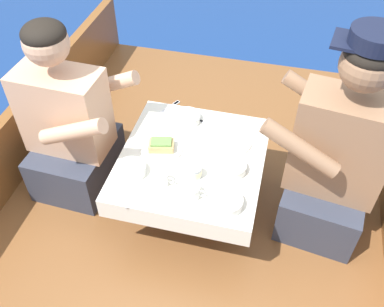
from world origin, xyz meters
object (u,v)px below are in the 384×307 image
person_starboard (335,158)px  coffee_cup_starboard (191,192)px  tin_can (194,172)px  person_port (70,128)px  coffee_cup_port (162,179)px  sandwich (161,145)px

person_starboard → coffee_cup_starboard: (-0.58, -0.31, -0.04)m
tin_can → person_starboard: bearing=17.9°
person_port → tin_can: size_ratio=13.94×
person_port → coffee_cup_port: person_port is taller
person_port → coffee_cup_starboard: bearing=-18.7°
coffee_cup_port → person_port: bearing=157.3°
sandwich → tin_can: (0.19, -0.12, -0.00)m
person_port → person_starboard: person_starboard is taller
person_starboard → coffee_cup_starboard: size_ratio=10.21×
sandwich → tin_can: bearing=-33.4°
person_port → coffee_cup_port: size_ratio=10.47×
coffee_cup_starboard → tin_can: (-0.01, 0.12, -0.00)m
coffee_cup_port → tin_can: 0.15m
person_port → coffee_cup_port: bearing=-20.1°
person_starboard → tin_can: 0.62m
person_port → person_starboard: 1.26m
sandwich → person_starboard: bearing=4.9°
coffee_cup_port → coffee_cup_starboard: bearing=-15.5°
person_starboard → person_port: bearing=10.2°
person_starboard → tin_can: person_starboard is taller
coffee_cup_starboard → tin_can: size_ratio=1.52×
coffee_cup_port → tin_can: size_ratio=1.33×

